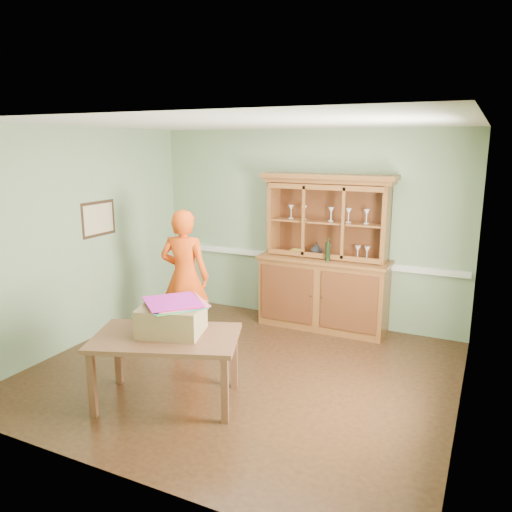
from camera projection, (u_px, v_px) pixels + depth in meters
The scene contains 14 objects.
floor at pixel (242, 372), 5.59m from camera, with size 4.50×4.50×0.00m, color #4A2D17.
ceiling at pixel (240, 123), 4.99m from camera, with size 4.50×4.50×0.00m, color white.
wall_back at pixel (306, 227), 7.05m from camera, with size 4.50×4.50×0.00m, color gray.
wall_left at pixel (82, 238), 6.24m from camera, with size 4.00×4.00×0.00m, color gray.
wall_right at pixel (470, 279), 4.34m from camera, with size 4.00×4.00×0.00m, color gray.
wall_front at pixel (112, 310), 3.53m from camera, with size 4.50×4.50×0.00m, color gray.
chair_rail at pixel (305, 258), 7.13m from camera, with size 4.41×0.05×0.08m, color white.
framed_map at pixel (99, 219), 6.45m from camera, with size 0.03×0.60×0.46m.
window_panel at pixel (467, 270), 4.05m from camera, with size 0.03×0.96×1.36m.
china_hutch at pixel (324, 275), 6.82m from camera, with size 1.80×0.59×2.11m.
dining_table at pixel (166, 343), 4.83m from camera, with size 1.59×1.27×0.69m.
cardboard_box at pixel (172, 320), 4.84m from camera, with size 0.59×0.48×0.28m, color #95704D.
kite_stack at pixel (175, 303), 4.84m from camera, with size 0.71×0.71×0.04m.
person at pixel (185, 277), 6.29m from camera, with size 0.63×0.41×1.72m, color #F54D0F.
Camera 1 is at (2.38, -4.59, 2.51)m, focal length 35.00 mm.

